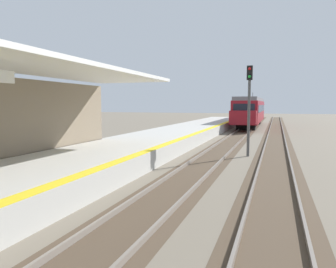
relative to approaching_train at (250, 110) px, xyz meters
name	(u,v)px	position (x,y,z in m)	size (l,w,h in m)	color
station_platform	(101,159)	(-4.40, -31.05, -1.73)	(5.00, 80.00, 0.91)	#B7B5AD
track_pair_nearest_platform	(210,159)	(0.00, -27.05, -2.13)	(2.34, 120.00, 0.16)	#4C3D2D
track_pair_middle	(275,162)	(3.40, -27.05, -2.13)	(2.34, 120.00, 0.16)	#4C3D2D
approaching_train	(250,110)	(0.00, 0.00, 0.00)	(2.93, 19.60, 4.76)	maroon
rail_signal_post	(249,101)	(1.87, -25.26, 1.02)	(0.32, 0.34, 5.20)	#4C4C4C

